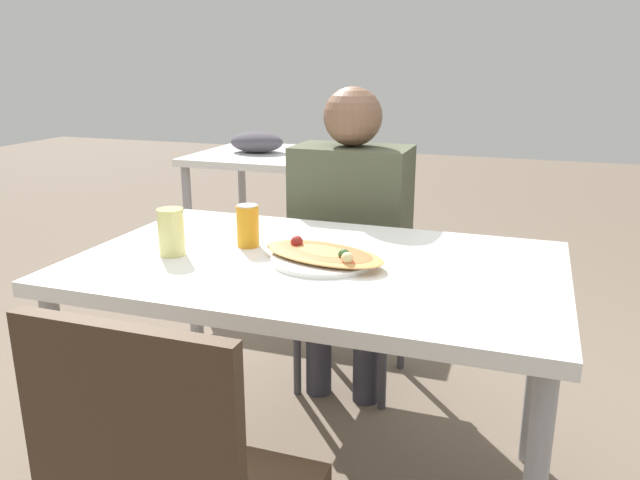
# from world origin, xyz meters

# --- Properties ---
(dining_table) EXTENTS (1.32, 0.82, 0.74)m
(dining_table) POSITION_xyz_m (0.00, 0.00, 0.67)
(dining_table) COLOR white
(dining_table) RESTS_ON ground_plane
(chair_far_seated) EXTENTS (0.40, 0.40, 0.90)m
(chair_far_seated) POSITION_xyz_m (-0.09, 0.75, 0.51)
(chair_far_seated) COLOR #3F2D1E
(chair_far_seated) RESTS_ON ground_plane
(person_seated) EXTENTS (0.42, 0.27, 1.18)m
(person_seated) POSITION_xyz_m (-0.09, 0.63, 0.70)
(person_seated) COLOR #2D2D38
(person_seated) RESTS_ON ground_plane
(pizza_main) EXTENTS (0.40, 0.29, 0.06)m
(pizza_main) POSITION_xyz_m (0.02, -0.01, 0.76)
(pizza_main) COLOR white
(pizza_main) RESTS_ON dining_table
(soda_can) EXTENTS (0.07, 0.07, 0.12)m
(soda_can) POSITION_xyz_m (-0.24, 0.06, 0.80)
(soda_can) COLOR orange
(soda_can) RESTS_ON dining_table
(drink_glass) EXTENTS (0.07, 0.07, 0.13)m
(drink_glass) POSITION_xyz_m (-0.40, -0.08, 0.80)
(drink_glass) COLOR #E0DB7F
(drink_glass) RESTS_ON dining_table
(background_table) EXTENTS (1.10, 0.80, 0.86)m
(background_table) POSITION_xyz_m (-0.83, 1.82, 0.68)
(background_table) COLOR white
(background_table) RESTS_ON ground_plane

